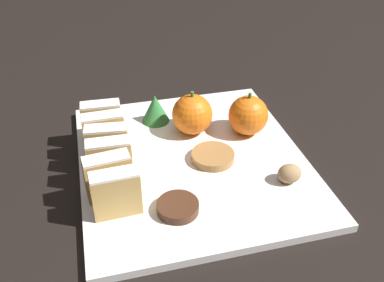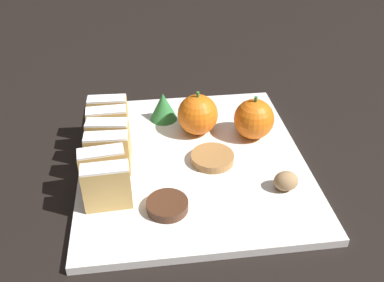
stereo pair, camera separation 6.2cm
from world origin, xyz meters
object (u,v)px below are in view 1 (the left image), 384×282
chocolate_cookie (178,207)px  orange_near (192,114)px  orange_far (248,115)px  walnut (289,174)px

chocolate_cookie → orange_near: bearing=70.0°
orange_near → orange_far: size_ratio=1.02×
orange_near → chocolate_cookie: (-0.06, -0.17, -0.03)m
orange_near → walnut: (0.10, -0.15, -0.02)m
walnut → chocolate_cookie: 0.16m
orange_far → walnut: (0.01, -0.13, -0.02)m
orange_far → chocolate_cookie: orange_far is taller
walnut → orange_far: bearing=95.5°
orange_near → chocolate_cookie: orange_near is taller
orange_far → chocolate_cookie: size_ratio=1.32×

